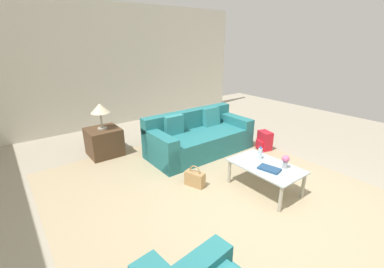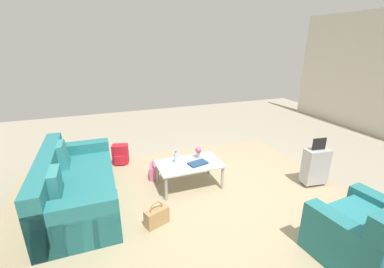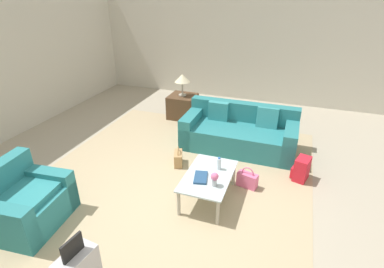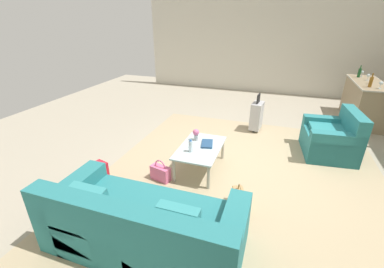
# 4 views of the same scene
# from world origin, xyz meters

# --- Properties ---
(ground_plane) EXTENTS (12.00, 12.00, 0.00)m
(ground_plane) POSITION_xyz_m (0.00, 0.00, 0.00)
(ground_plane) COLOR #A89E89
(wall_right) EXTENTS (0.12, 8.00, 3.10)m
(wall_right) POSITION_xyz_m (5.06, 0.00, 1.55)
(wall_right) COLOR beige
(wall_right) RESTS_ON ground
(area_rug) EXTENTS (5.20, 4.40, 0.01)m
(area_rug) POSITION_xyz_m (0.60, 0.20, 0.00)
(area_rug) COLOR tan
(area_rug) RESTS_ON ground
(couch) EXTENTS (0.98, 2.15, 0.84)m
(couch) POSITION_xyz_m (2.19, -0.60, 0.29)
(couch) COLOR teal
(couch) RESTS_ON ground
(armchair) EXTENTS (1.07, 0.94, 0.86)m
(armchair) POSITION_xyz_m (-0.91, 1.67, 0.30)
(armchair) COLOR teal
(armchair) RESTS_ON ground
(coffee_table) EXTENTS (1.06, 0.66, 0.43)m
(coffee_table) POSITION_xyz_m (0.40, -0.50, 0.37)
(coffee_table) COLOR silver
(coffee_table) RESTS_ON ground
(water_bottle) EXTENTS (0.06, 0.06, 0.20)m
(water_bottle) POSITION_xyz_m (0.60, -0.60, 0.52)
(water_bottle) COLOR silver
(water_bottle) RESTS_ON coffee_table
(coffee_table_book) EXTENTS (0.34, 0.25, 0.03)m
(coffee_table_book) POSITION_xyz_m (0.28, -0.42, 0.44)
(coffee_table_book) COLOR navy
(coffee_table_book) RESTS_ON coffee_table
(flower_vase) EXTENTS (0.11, 0.11, 0.21)m
(flower_vase) POSITION_xyz_m (0.18, -0.65, 0.55)
(flower_vase) COLOR #B2B7BC
(flower_vase) RESTS_ON coffee_table
(side_table) EXTENTS (0.62, 0.62, 0.56)m
(side_table) POSITION_xyz_m (3.20, 1.00, 0.28)
(side_table) COLOR #513823
(side_table) RESTS_ON ground
(table_lamp) EXTENTS (0.36, 0.36, 0.51)m
(table_lamp) POSITION_xyz_m (3.20, 1.00, 0.96)
(table_lamp) COLOR #ADA899
(table_lamp) RESTS_ON side_table
(handbag_tan) EXTENTS (0.35, 0.24, 0.36)m
(handbag_tan) POSITION_xyz_m (1.15, 0.28, 0.13)
(handbag_tan) COLOR tan
(handbag_tan) RESTS_ON ground
(handbag_pink) EXTENTS (0.21, 0.34, 0.36)m
(handbag_pink) POSITION_xyz_m (0.90, -1.00, 0.13)
(handbag_pink) COLOR pink
(handbag_pink) RESTS_ON ground
(backpack_red) EXTENTS (0.34, 0.31, 0.40)m
(backpack_red) POSITION_xyz_m (1.40, -1.79, 0.19)
(backpack_red) COLOR red
(backpack_red) RESTS_ON ground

